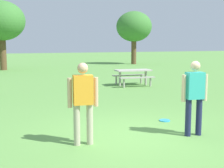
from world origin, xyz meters
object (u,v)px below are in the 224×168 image
at_px(person_thrower, 194,93).
at_px(person_catcher, 83,98).
at_px(picnic_table_near, 133,74).
at_px(frisbee, 165,120).
at_px(tree_back_left, 134,27).
at_px(tree_slender_mid, 1,21).

xyz_separation_m(person_thrower, person_catcher, (-2.40, 0.40, 0.00)).
relative_size(person_catcher, picnic_table_near, 0.88).
bearing_deg(frisbee, person_catcher, -160.35).
relative_size(frisbee, tree_back_left, 0.05).
distance_m(picnic_table_near, tree_back_left, 15.79).
relative_size(person_thrower, person_catcher, 1.00).
height_order(person_thrower, person_catcher, same).
distance_m(person_catcher, picnic_table_near, 8.75).
distance_m(frisbee, tree_back_left, 22.50).
xyz_separation_m(picnic_table_near, tree_slender_mid, (-5.05, 11.68, 3.13)).
distance_m(person_catcher, tree_back_left, 24.35).
distance_m(person_thrower, picnic_table_near, 8.03).
height_order(person_catcher, tree_back_left, tree_back_left).
height_order(picnic_table_near, tree_slender_mid, tree_slender_mid).
xyz_separation_m(person_thrower, frisbee, (0.14, 1.31, -0.93)).
bearing_deg(person_catcher, person_thrower, -9.49).
relative_size(person_catcher, tree_slender_mid, 0.31).
relative_size(picnic_table_near, tree_slender_mid, 0.36).
bearing_deg(tree_slender_mid, person_thrower, -82.56).
height_order(frisbee, tree_slender_mid, tree_slender_mid).
bearing_deg(picnic_table_near, person_catcher, -124.34).
distance_m(person_thrower, person_catcher, 2.43).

